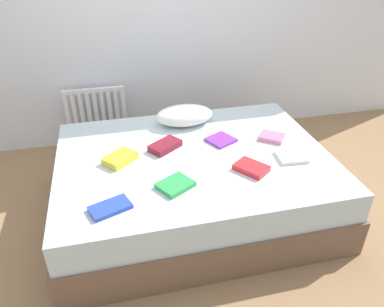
# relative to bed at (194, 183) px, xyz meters

# --- Properties ---
(ground_plane) EXTENTS (8.00, 8.00, 0.00)m
(ground_plane) POSITION_rel_bed_xyz_m (0.00, 0.00, -0.25)
(ground_plane) COLOR #93704C
(bed) EXTENTS (2.00, 1.50, 0.50)m
(bed) POSITION_rel_bed_xyz_m (0.00, 0.00, 0.00)
(bed) COLOR brown
(bed) RESTS_ON ground
(radiator) EXTENTS (0.58, 0.04, 0.50)m
(radiator) POSITION_rel_bed_xyz_m (-0.69, 1.20, 0.12)
(radiator) COLOR white
(radiator) RESTS_ON ground
(pillow) EXTENTS (0.48, 0.30, 0.16)m
(pillow) POSITION_rel_bed_xyz_m (0.04, 0.51, 0.33)
(pillow) COLOR white
(pillow) RESTS_ON bed
(textbook_green) EXTENTS (0.27, 0.25, 0.03)m
(textbook_green) POSITION_rel_bed_xyz_m (-0.21, -0.36, 0.27)
(textbook_green) COLOR green
(textbook_green) RESTS_ON bed
(textbook_pink) EXTENTS (0.23, 0.23, 0.03)m
(textbook_pink) POSITION_rel_bed_xyz_m (0.65, 0.09, 0.27)
(textbook_pink) COLOR pink
(textbook_pink) RESTS_ON bed
(textbook_purple) EXTENTS (0.26, 0.25, 0.02)m
(textbook_purple) POSITION_rel_bed_xyz_m (0.25, 0.15, 0.26)
(textbook_purple) COLOR purple
(textbook_purple) RESTS_ON bed
(textbook_red) EXTENTS (0.25, 0.26, 0.04)m
(textbook_red) POSITION_rel_bed_xyz_m (0.33, -0.29, 0.27)
(textbook_red) COLOR red
(textbook_red) RESTS_ON bed
(textbook_white) EXTENTS (0.22, 0.19, 0.03)m
(textbook_white) POSITION_rel_bed_xyz_m (0.67, -0.21, 0.27)
(textbook_white) COLOR white
(textbook_white) RESTS_ON bed
(textbook_yellow) EXTENTS (0.27, 0.26, 0.05)m
(textbook_yellow) POSITION_rel_bed_xyz_m (-0.53, 0.03, 0.28)
(textbook_yellow) COLOR yellow
(textbook_yellow) RESTS_ON bed
(textbook_blue) EXTENTS (0.27, 0.21, 0.03)m
(textbook_blue) POSITION_rel_bed_xyz_m (-0.62, -0.48, 0.27)
(textbook_blue) COLOR #2847B7
(textbook_blue) RESTS_ON bed
(textbook_maroon) EXTENTS (0.27, 0.25, 0.05)m
(textbook_maroon) POSITION_rel_bed_xyz_m (-0.19, 0.13, 0.28)
(textbook_maroon) COLOR maroon
(textbook_maroon) RESTS_ON bed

